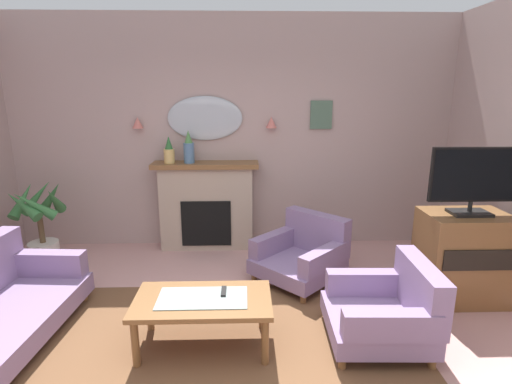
{
  "coord_description": "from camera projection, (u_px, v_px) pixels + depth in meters",
  "views": [
    {
      "loc": [
        0.15,
        -2.51,
        2.05
      ],
      "look_at": [
        0.27,
        1.51,
        1.03
      ],
      "focal_mm": 27.91,
      "sensor_mm": 36.0,
      "label": 1
    }
  ],
  "objects": [
    {
      "name": "wall_sconce_left",
      "position": [
        138.0,
        123.0,
        5.04
      ],
      "size": [
        0.14,
        0.14,
        0.14
      ],
      "primitive_type": "cone",
      "color": "#D17066"
    },
    {
      "name": "wall_sconce_right",
      "position": [
        271.0,
        122.0,
        5.09
      ],
      "size": [
        0.14,
        0.14,
        0.14
      ],
      "primitive_type": "cone",
      "color": "#D17066"
    },
    {
      "name": "armchair_in_corner",
      "position": [
        303.0,
        253.0,
        4.41
      ],
      "size": [
        1.15,
        1.15,
        0.71
      ],
      "color": "gray",
      "rests_on": "ground"
    },
    {
      "name": "coffee_table",
      "position": [
        203.0,
        305.0,
        3.2
      ],
      "size": [
        1.1,
        0.6,
        0.45
      ],
      "color": "brown",
      "rests_on": "ground"
    },
    {
      "name": "tv_cabinet",
      "position": [
        462.0,
        257.0,
        3.95
      ],
      "size": [
        0.8,
        0.57,
        0.9
      ],
      "color": "brown",
      "rests_on": "ground"
    },
    {
      "name": "mantel_vase_right",
      "position": [
        189.0,
        149.0,
        5.02
      ],
      "size": [
        0.13,
        0.13,
        0.42
      ],
      "color": "#4C7093",
      "rests_on": "fireplace"
    },
    {
      "name": "potted_plant_corner_palm",
      "position": [
        40.0,
        224.0,
        4.69
      ],
      "size": [
        0.62,
        0.65,
        1.04
      ],
      "color": "silver",
      "rests_on": "ground"
    },
    {
      "name": "tv_remote",
      "position": [
        224.0,
        292.0,
        3.27
      ],
      "size": [
        0.04,
        0.16,
        0.02
      ],
      "primitive_type": "cube",
      "color": "black",
      "rests_on": "coffee_table"
    },
    {
      "name": "tv_flatscreen",
      "position": [
        474.0,
        179.0,
        3.74
      ],
      "size": [
        0.84,
        0.24,
        0.65
      ],
      "color": "black",
      "rests_on": "tv_cabinet"
    },
    {
      "name": "fireplace",
      "position": [
        207.0,
        207.0,
        5.24
      ],
      "size": [
        1.36,
        0.36,
        1.16
      ],
      "color": "tan",
      "rests_on": "ground"
    },
    {
      "name": "patterned_rug",
      "position": [
        227.0,
        359.0,
        3.13
      ],
      "size": [
        3.2,
        2.4,
        0.01
      ],
      "primitive_type": "cube",
      "color": "brown",
      "rests_on": "ground"
    },
    {
      "name": "floor",
      "position": [
        226.0,
        383.0,
        2.95
      ],
      "size": [
        6.72,
        6.42,
        0.1
      ],
      "primitive_type": "cube",
      "color": "#C6938E",
      "rests_on": "ground"
    },
    {
      "name": "framed_picture",
      "position": [
        321.0,
        115.0,
        5.14
      ],
      "size": [
        0.28,
        0.03,
        0.36
      ],
      "primitive_type": "cube",
      "color": "#4C6B56"
    },
    {
      "name": "wall_mirror",
      "position": [
        205.0,
        118.0,
        5.1
      ],
      "size": [
        0.96,
        0.06,
        0.56
      ],
      "primitive_type": "ellipsoid",
      "color": "#B2BCC6"
    },
    {
      "name": "wall_back",
      "position": [
        233.0,
        134.0,
        5.24
      ],
      "size": [
        6.72,
        0.1,
        3.0
      ],
      "primitive_type": "cube",
      "color": "#B29993",
      "rests_on": "ground"
    },
    {
      "name": "mantel_vase_left",
      "position": [
        169.0,
        152.0,
        5.02
      ],
      "size": [
        0.14,
        0.14,
        0.34
      ],
      "color": "tan",
      "rests_on": "fireplace"
    },
    {
      "name": "armchair_by_coffee_table",
      "position": [
        388.0,
        309.0,
        3.28
      ],
      "size": [
        0.85,
        0.84,
        0.71
      ],
      "color": "gray",
      "rests_on": "ground"
    }
  ]
}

